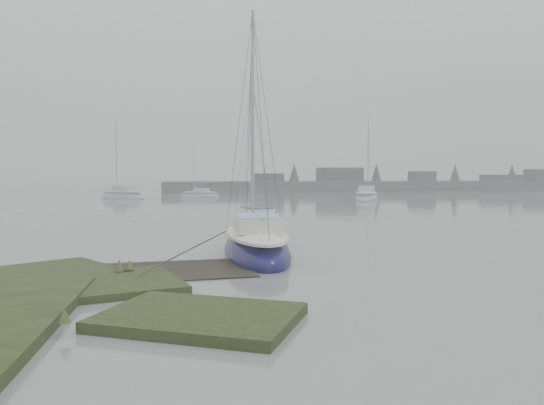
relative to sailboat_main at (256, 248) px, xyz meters
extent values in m
plane|color=slate|center=(-2.38, 23.02, -0.27)|extent=(160.00, 160.00, 0.00)
cube|color=#4C4F51|center=(23.62, 55.02, 0.33)|extent=(60.00, 8.00, 1.60)
cube|color=#424247|center=(7.62, 54.02, 1.13)|extent=(4.00, 3.00, 2.20)
cube|color=#424247|center=(17.62, 54.02, 1.53)|extent=(6.00, 3.00, 3.00)
cube|color=#424247|center=(29.62, 54.02, 1.28)|extent=(3.00, 3.00, 2.50)
cube|color=#424247|center=(41.62, 54.02, 1.03)|extent=(5.00, 3.00, 2.00)
cube|color=#424247|center=(47.62, 54.02, 1.43)|extent=(3.00, 3.00, 2.80)
cone|color=#384238|center=(11.62, 56.02, 1.93)|extent=(2.00, 2.00, 3.50)
cone|color=#384238|center=(23.62, 56.02, 1.93)|extent=(2.00, 2.00, 3.50)
cone|color=#384238|center=(35.62, 56.02, 1.93)|extent=(2.00, 2.00, 3.50)
cone|color=#384238|center=(44.62, 56.02, 1.93)|extent=(2.00, 2.00, 3.50)
ellipsoid|color=#0D0C3D|center=(0.00, 0.01, -0.17)|extent=(2.15, 6.28, 1.52)
ellipsoid|color=silver|center=(0.00, 0.01, 0.44)|extent=(1.73, 5.47, 0.43)
cube|color=silver|center=(0.00, -0.25, 0.82)|extent=(1.37, 2.16, 0.45)
cube|color=#81BCDC|center=(0.00, -0.25, 1.07)|extent=(1.28, 1.98, 0.07)
cylinder|color=#939399|center=(-0.01, 0.82, 4.33)|extent=(0.10, 0.10, 7.14)
cylinder|color=#939399|center=(0.01, -0.43, 1.07)|extent=(0.12, 2.50, 0.08)
ellipsoid|color=white|center=(0.63, 6.10, -0.18)|extent=(2.47, 5.79, 1.36)
ellipsoid|color=silver|center=(0.63, 6.10, 0.37)|extent=(2.03, 5.03, 0.38)
cube|color=silver|center=(0.66, 5.86, 0.70)|extent=(1.42, 2.05, 0.40)
cube|color=navy|center=(0.66, 5.86, 0.93)|extent=(1.32, 1.88, 0.06)
cylinder|color=#939399|center=(0.55, 6.81, 3.86)|extent=(0.09, 0.09, 6.41)
cylinder|color=#939399|center=(0.68, 5.70, 0.93)|extent=(0.33, 2.24, 0.07)
ellipsoid|color=#ACAFB5|center=(-9.49, 38.53, -0.17)|extent=(5.84, 5.58, 1.48)
ellipsoid|color=silver|center=(-9.49, 38.53, 0.42)|extent=(4.99, 4.76, 0.42)
cube|color=silver|center=(-9.30, 38.36, 0.79)|extent=(2.42, 2.37, 0.43)
cube|color=silver|center=(-9.30, 38.36, 1.03)|extent=(2.23, 2.19, 0.07)
cylinder|color=#939399|center=(-10.07, 39.06, 4.20)|extent=(0.10, 0.10, 6.95)
cylinder|color=#939399|center=(-9.17, 38.24, 1.03)|extent=(1.85, 1.70, 0.08)
ellipsoid|color=#AFB5B9|center=(14.30, 32.00, -0.17)|extent=(4.49, 6.58, 1.53)
ellipsoid|color=white|center=(14.30, 32.00, 0.45)|extent=(3.78, 5.67, 0.43)
cube|color=white|center=(14.19, 31.75, 0.82)|extent=(2.12, 2.52, 0.45)
cube|color=#AAB1B6|center=(14.19, 31.75, 1.07)|extent=(1.96, 2.32, 0.07)
cylinder|color=#939399|center=(14.64, 32.73, 4.35)|extent=(0.10, 0.10, 7.19)
cylinder|color=#939399|center=(14.12, 31.59, 1.07)|extent=(1.12, 2.32, 0.08)
ellipsoid|color=#A5A9AE|center=(-1.63, 40.74, -0.20)|extent=(4.61, 2.69, 1.06)
ellipsoid|color=silver|center=(-1.63, 40.74, 0.23)|extent=(3.99, 2.24, 0.30)
cube|color=silver|center=(-1.45, 40.68, 0.49)|extent=(1.71, 1.35, 0.31)
cube|color=#AEB5BA|center=(-1.45, 40.68, 0.67)|extent=(1.58, 1.25, 0.05)
cylinder|color=#939399|center=(-2.17, 40.91, 2.95)|extent=(0.07, 0.07, 5.01)
cylinder|color=#939399|center=(-1.33, 40.64, 0.67)|extent=(1.69, 0.58, 0.06)
camera|label=1|loc=(-1.91, -17.18, 2.52)|focal=35.00mm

